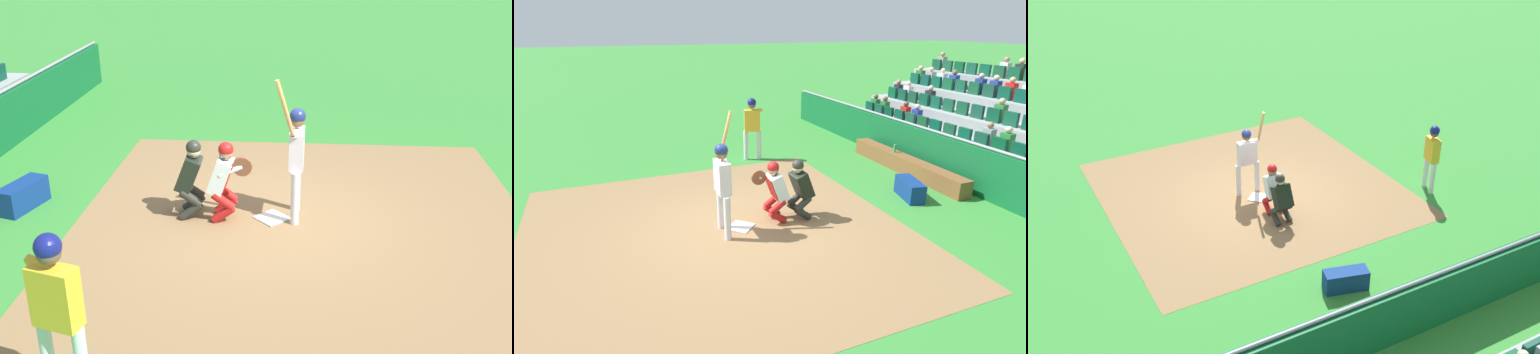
{
  "view_description": "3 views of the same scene",
  "coord_description": "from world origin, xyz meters",
  "views": [
    {
      "loc": [
        8.58,
        0.47,
        4.32
      ],
      "look_at": [
        0.6,
        -0.21,
        0.96
      ],
      "focal_mm": 42.15,
      "sensor_mm": 36.0,
      "label": 1
    },
    {
      "loc": [
        -7.06,
        2.27,
        3.8
      ],
      "look_at": [
        -0.58,
        -0.39,
        1.22
      ],
      "focal_mm": 29.03,
      "sensor_mm": 36.0,
      "label": 2
    },
    {
      "loc": [
        -5.83,
        -12.07,
        7.93
      ],
      "look_at": [
        0.11,
        -1.19,
        1.15
      ],
      "focal_mm": 42.35,
      "sensor_mm": 36.0,
      "label": 3
    }
  ],
  "objects": [
    {
      "name": "dugout_wall",
      "position": [
        0.0,
        -5.76,
        0.58
      ],
      "size": [
        17.35,
        0.24,
        1.21
      ],
      "color": "#115B2D",
      "rests_on": "ground_plane"
    },
    {
      "name": "home_plate_marker",
      "position": [
        0.0,
        0.0,
        0.02
      ],
      "size": [
        0.62,
        0.62,
        0.02
      ],
      "primitive_type": "cube",
      "rotation": [
        0.0,
        0.0,
        0.79
      ],
      "color": "white",
      "rests_on": "infield_dirt_patch"
    },
    {
      "name": "catcher_crouching",
      "position": [
        0.05,
        -0.75,
        0.72
      ],
      "size": [
        0.47,
        0.71,
        1.3
      ],
      "color": "red",
      "rests_on": "ground_plane"
    },
    {
      "name": "infield_dirt_patch",
      "position": [
        0.0,
        0.5,
        0.0
      ],
      "size": [
        7.35,
        7.23,
        0.01
      ],
      "primitive_type": "cube",
      "rotation": [
        0.0,
        0.0,
        0.01
      ],
      "color": "olive",
      "rests_on": "ground_plane"
    },
    {
      "name": "water_bottle_on_bench",
      "position": [
        1.91,
        -5.2,
        0.55
      ],
      "size": [
        0.07,
        0.07,
        0.22
      ],
      "primitive_type": "cylinder",
      "color": "green",
      "rests_on": "dugout_bench"
    },
    {
      "name": "batter_at_plate",
      "position": [
        -0.1,
        0.36,
        1.13
      ],
      "size": [
        0.7,
        0.46,
        2.31
      ],
      "color": "silver",
      "rests_on": "ground_plane"
    },
    {
      "name": "ground_plane",
      "position": [
        0.0,
        0.0,
        0.0
      ],
      "size": [
        160.0,
        160.0,
        0.0
      ],
      "primitive_type": "plane",
      "color": "#348333"
    },
    {
      "name": "on_deck_batter",
      "position": [
        4.1,
        -1.76,
        1.12
      ],
      "size": [
        0.33,
        0.57,
        1.83
      ],
      "color": "silver",
      "rests_on": "ground_plane"
    },
    {
      "name": "equipment_duffel_bag",
      "position": [
        -0.06,
        -4.11,
        0.22
      ],
      "size": [
        0.97,
        0.59,
        0.44
      ],
      "primitive_type": "cube",
      "rotation": [
        0.0,
        0.0,
        -0.26
      ],
      "color": "navy",
      "rests_on": "ground_plane"
    },
    {
      "name": "dugout_bench",
      "position": [
        1.41,
        -5.21,
        0.22
      ],
      "size": [
        4.18,
        0.4,
        0.44
      ],
      "primitive_type": "cube",
      "color": "brown",
      "rests_on": "ground_plane"
    },
    {
      "name": "home_plate_umpire",
      "position": [
        -0.02,
        -1.29,
        0.7
      ],
      "size": [
        0.48,
        0.48,
        1.3
      ],
      "color": "#292B24",
      "rests_on": "ground_plane"
    }
  ]
}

